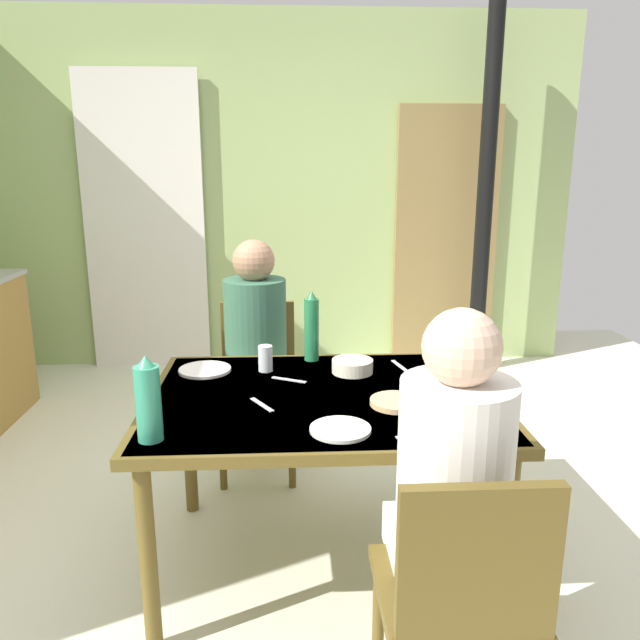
{
  "coord_description": "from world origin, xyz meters",
  "views": [
    {
      "loc": [
        0.11,
        -2.35,
        1.56
      ],
      "look_at": [
        0.23,
        -0.04,
        0.97
      ],
      "focal_mm": 34.43,
      "sensor_mm": 36.0,
      "label": 1
    }
  ],
  "objects_px": {
    "person_far_diner": "(255,331)",
    "person_near_diner": "(453,469)",
    "serving_bowl_center": "(352,366)",
    "dining_table": "(322,411)",
    "water_bottle_green_far": "(148,401)",
    "chair_far_diner": "(258,377)",
    "water_bottle_green_near": "(312,328)",
    "chair_near_diner": "(461,597)"
  },
  "relations": [
    {
      "from": "serving_bowl_center",
      "to": "water_bottle_green_far",
      "type": "bearing_deg",
      "value": -139.02
    },
    {
      "from": "dining_table",
      "to": "chair_far_diner",
      "type": "xyz_separation_m",
      "value": [
        -0.28,
        0.85,
        -0.16
      ]
    },
    {
      "from": "person_far_diner",
      "to": "water_bottle_green_near",
      "type": "relative_size",
      "value": 2.48
    },
    {
      "from": "person_far_diner",
      "to": "water_bottle_green_far",
      "type": "xyz_separation_m",
      "value": [
        -0.28,
        -1.07,
        0.07
      ]
    },
    {
      "from": "person_near_diner",
      "to": "water_bottle_green_far",
      "type": "distance_m",
      "value": 0.93
    },
    {
      "from": "person_far_diner",
      "to": "person_near_diner",
      "type": "bearing_deg",
      "value": 112.46
    },
    {
      "from": "serving_bowl_center",
      "to": "dining_table",
      "type": "bearing_deg",
      "value": -119.81
    },
    {
      "from": "dining_table",
      "to": "water_bottle_green_near",
      "type": "relative_size",
      "value": 4.19
    },
    {
      "from": "person_near_diner",
      "to": "water_bottle_green_near",
      "type": "xyz_separation_m",
      "value": [
        -0.33,
        1.13,
        0.09
      ]
    },
    {
      "from": "dining_table",
      "to": "chair_near_diner",
      "type": "relative_size",
      "value": 1.49
    },
    {
      "from": "chair_near_diner",
      "to": "water_bottle_green_near",
      "type": "bearing_deg",
      "value": 104.47
    },
    {
      "from": "person_near_diner",
      "to": "water_bottle_green_far",
      "type": "xyz_separation_m",
      "value": [
        -0.86,
        0.35,
        0.07
      ]
    },
    {
      "from": "dining_table",
      "to": "water_bottle_green_far",
      "type": "xyz_separation_m",
      "value": [
        -0.56,
        -0.36,
        0.2
      ]
    },
    {
      "from": "water_bottle_green_near",
      "to": "person_far_diner",
      "type": "bearing_deg",
      "value": 131.99
    },
    {
      "from": "dining_table",
      "to": "chair_far_diner",
      "type": "distance_m",
      "value": 0.91
    },
    {
      "from": "chair_far_diner",
      "to": "water_bottle_green_far",
      "type": "bearing_deg",
      "value": 77.18
    },
    {
      "from": "chair_far_diner",
      "to": "serving_bowl_center",
      "type": "xyz_separation_m",
      "value": [
        0.42,
        -0.6,
        0.25
      ]
    },
    {
      "from": "chair_far_diner",
      "to": "person_far_diner",
      "type": "xyz_separation_m",
      "value": [
        0.0,
        -0.14,
        0.28
      ]
    },
    {
      "from": "person_far_diner",
      "to": "chair_near_diner",
      "type": "bearing_deg",
      "value": 110.67
    },
    {
      "from": "water_bottle_green_near",
      "to": "person_near_diner",
      "type": "bearing_deg",
      "value": -73.88
    },
    {
      "from": "water_bottle_green_near",
      "to": "serving_bowl_center",
      "type": "height_order",
      "value": "water_bottle_green_near"
    },
    {
      "from": "chair_far_diner",
      "to": "person_near_diner",
      "type": "xyz_separation_m",
      "value": [
        0.59,
        -1.56,
        0.28
      ]
    },
    {
      "from": "chair_near_diner",
      "to": "water_bottle_green_far",
      "type": "height_order",
      "value": "water_bottle_green_far"
    },
    {
      "from": "water_bottle_green_far",
      "to": "person_far_diner",
      "type": "bearing_deg",
      "value": 75.62
    },
    {
      "from": "chair_far_diner",
      "to": "chair_near_diner",
      "type": "bearing_deg",
      "value": 109.14
    },
    {
      "from": "person_far_diner",
      "to": "chair_far_diner",
      "type": "bearing_deg",
      "value": -90.0
    },
    {
      "from": "person_near_diner",
      "to": "serving_bowl_center",
      "type": "relative_size",
      "value": 4.53
    },
    {
      "from": "person_near_diner",
      "to": "water_bottle_green_near",
      "type": "relative_size",
      "value": 2.48
    },
    {
      "from": "chair_far_diner",
      "to": "person_near_diner",
      "type": "relative_size",
      "value": 1.13
    },
    {
      "from": "water_bottle_green_far",
      "to": "chair_far_diner",
      "type": "bearing_deg",
      "value": 77.18
    },
    {
      "from": "chair_near_diner",
      "to": "serving_bowl_center",
      "type": "distance_m",
      "value": 1.13
    },
    {
      "from": "dining_table",
      "to": "person_far_diner",
      "type": "xyz_separation_m",
      "value": [
        -0.28,
        0.71,
        0.13
      ]
    },
    {
      "from": "chair_near_diner",
      "to": "person_near_diner",
      "type": "relative_size",
      "value": 1.13
    },
    {
      "from": "dining_table",
      "to": "water_bottle_green_near",
      "type": "height_order",
      "value": "water_bottle_green_near"
    },
    {
      "from": "dining_table",
      "to": "serving_bowl_center",
      "type": "relative_size",
      "value": 7.65
    },
    {
      "from": "dining_table",
      "to": "person_near_diner",
      "type": "distance_m",
      "value": 0.78
    },
    {
      "from": "dining_table",
      "to": "water_bottle_green_near",
      "type": "xyz_separation_m",
      "value": [
        -0.02,
        0.42,
        0.22
      ]
    },
    {
      "from": "chair_far_diner",
      "to": "water_bottle_green_near",
      "type": "bearing_deg",
      "value": 121.47
    },
    {
      "from": "person_near_diner",
      "to": "serving_bowl_center",
      "type": "bearing_deg",
      "value": 99.87
    },
    {
      "from": "serving_bowl_center",
      "to": "person_far_diner",
      "type": "bearing_deg",
      "value": 132.05
    },
    {
      "from": "person_near_diner",
      "to": "water_bottle_green_near",
      "type": "distance_m",
      "value": 1.18
    },
    {
      "from": "person_near_diner",
      "to": "person_far_diner",
      "type": "relative_size",
      "value": 1.0
    }
  ]
}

